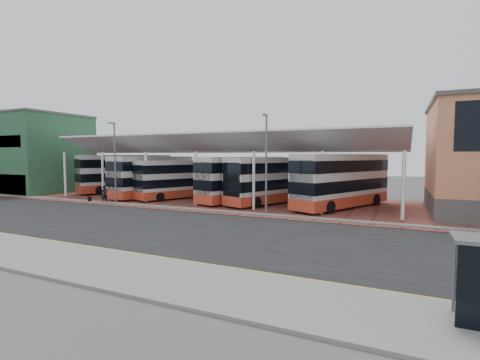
{
  "coord_description": "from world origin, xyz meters",
  "views": [
    {
      "loc": [
        11.77,
        -19.76,
        4.81
      ],
      "look_at": [
        -0.63,
        6.98,
        2.75
      ],
      "focal_mm": 26.0,
      "sensor_mm": 36.0,
      "label": 1
    }
  ],
  "objects": [
    {
      "name": "north_kerb",
      "position": [
        0.0,
        6.2,
        0.07
      ],
      "size": [
        120.0,
        0.8,
        0.14
      ],
      "primitive_type": "cube",
      "color": "slate",
      "rests_on": "ground"
    },
    {
      "name": "bus_0",
      "position": [
        -20.91,
        15.06,
        2.47
      ],
      "size": [
        7.54,
        11.78,
        4.85
      ],
      "rotation": [
        0.0,
        0.0,
        -0.45
      ],
      "color": "silver",
      "rests_on": "forecourt"
    },
    {
      "name": "yellow_line_near",
      "position": [
        0.0,
        -7.0,
        0.03
      ],
      "size": [
        120.0,
        0.12,
        0.01
      ],
      "primitive_type": "cube",
      "color": "yellow",
      "rests_on": "road"
    },
    {
      "name": "bus_4",
      "position": [
        0.1,
        13.04,
        2.35
      ],
      "size": [
        6.48,
        11.33,
        4.6
      ],
      "rotation": [
        0.0,
        0.0,
        -0.37
      ],
      "color": "silver",
      "rests_on": "forecourt"
    },
    {
      "name": "ground",
      "position": [
        0.0,
        0.0,
        0.0
      ],
      "size": [
        140.0,
        140.0,
        0.0
      ],
      "primitive_type": "plane",
      "color": "#464743"
    },
    {
      "name": "road",
      "position": [
        0.0,
        -1.0,
        0.01
      ],
      "size": [
        120.0,
        14.0,
        0.02
      ],
      "primitive_type": "cube",
      "color": "black",
      "rests_on": "ground"
    },
    {
      "name": "pedestrian",
      "position": [
        -15.23,
        6.03,
        0.94
      ],
      "size": [
        0.65,
        0.76,
        1.77
      ],
      "primitive_type": "imported",
      "rotation": [
        0.0,
        0.0,
        1.15
      ],
      "color": "black",
      "rests_on": "forecourt"
    },
    {
      "name": "bus_1",
      "position": [
        -14.57,
        12.86,
        2.38
      ],
      "size": [
        3.75,
        11.55,
        4.67
      ],
      "rotation": [
        0.0,
        0.0,
        -0.1
      ],
      "color": "silver",
      "rests_on": "forecourt"
    },
    {
      "name": "lamp_east",
      "position": [
        2.0,
        6.27,
        4.36
      ],
      "size": [
        0.16,
        0.9,
        8.07
      ],
      "color": "slate",
      "rests_on": "ground"
    },
    {
      "name": "canopy",
      "position": [
        -6.0,
        13.94,
        5.8
      ],
      "size": [
        37.0,
        11.63,
        7.07
      ],
      "color": "white",
      "rests_on": "ground"
    },
    {
      "name": "shop_green",
      "position": [
        -30.0,
        10.97,
        5.12
      ],
      "size": [
        6.4,
        10.2,
        10.22
      ],
      "color": "#2E613E",
      "rests_on": "ground"
    },
    {
      "name": "bus_5",
      "position": [
        6.92,
        12.98,
        2.5
      ],
      "size": [
        7.36,
        11.98,
        4.9
      ],
      "rotation": [
        0.0,
        0.0,
        -0.42
      ],
      "color": "silver",
      "rests_on": "forecourt"
    },
    {
      "name": "sidewalk",
      "position": [
        0.0,
        -9.0,
        0.07
      ],
      "size": [
        120.0,
        4.0,
        0.14
      ],
      "primitive_type": "cube",
      "color": "slate",
      "rests_on": "ground"
    },
    {
      "name": "forecourt",
      "position": [
        2.0,
        13.0,
        0.03
      ],
      "size": [
        72.0,
        16.0,
        0.06
      ],
      "primitive_type": "cube",
      "color": "brown",
      "rests_on": "ground"
    },
    {
      "name": "lamp_west",
      "position": [
        -14.0,
        6.27,
        4.36
      ],
      "size": [
        0.16,
        0.9,
        8.07
      ],
      "color": "slate",
      "rests_on": "ground"
    },
    {
      "name": "bus_3",
      "position": [
        -3.32,
        13.3,
        2.37
      ],
      "size": [
        5.73,
        11.53,
        4.64
      ],
      "rotation": [
        0.0,
        0.0,
        -0.29
      ],
      "color": "silver",
      "rests_on": "forecourt"
    },
    {
      "name": "yellow_line_far",
      "position": [
        0.0,
        -6.7,
        0.03
      ],
      "size": [
        120.0,
        0.12,
        0.01
      ],
      "primitive_type": "cube",
      "color": "yellow",
      "rests_on": "road"
    },
    {
      "name": "bus_2",
      "position": [
        -10.66,
        12.71,
        2.18
      ],
      "size": [
        6.14,
        10.46,
        4.26
      ],
      "rotation": [
        0.0,
        0.0,
        -0.39
      ],
      "color": "silver",
      "rests_on": "forecourt"
    },
    {
      "name": "shop_cream",
      "position": [
        -36.5,
        10.97,
        5.12
      ],
      "size": [
        6.4,
        10.2,
        10.22
      ],
      "color": "#B6B292",
      "rests_on": "ground"
    },
    {
      "name": "suitcase",
      "position": [
        -17.31,
        6.0,
        0.34
      ],
      "size": [
        0.32,
        0.23,
        0.55
      ],
      "primitive_type": "cube",
      "color": "black",
      "rests_on": "forecourt"
    }
  ]
}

